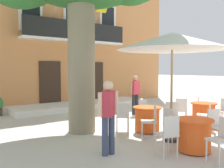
{
  "coord_description": "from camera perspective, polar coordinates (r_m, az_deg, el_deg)",
  "views": [
    {
      "loc": [
        -6.99,
        -6.66,
        1.89
      ],
      "look_at": [
        -1.0,
        1.42,
        1.3
      ],
      "focal_mm": 39.6,
      "sensor_mm": 36.0,
      "label": 1
    }
  ],
  "objects": [
    {
      "name": "cafe_chair_front_3",
      "position": [
        7.74,
        13.72,
        -6.87
      ],
      "size": [
        0.57,
        0.57,
        0.91
      ],
      "color": "silver",
      "rests_on": "ground"
    },
    {
      "name": "cafe_chair_middle_1",
      "position": [
        5.58,
        24.14,
        -11.08
      ],
      "size": [
        0.49,
        0.49,
        0.91
      ],
      "color": "silver",
      "rests_on": "ground"
    },
    {
      "name": "cafe_chair_near_tree_3",
      "position": [
        8.29,
        20.93,
        -6.32
      ],
      "size": [
        0.55,
        0.55,
        0.91
      ],
      "color": "silver",
      "rests_on": "ground"
    },
    {
      "name": "cafe_chair_middle_0",
      "position": [
        5.57,
        12.88,
        -10.9
      ],
      "size": [
        0.49,
        0.49,
        0.91
      ],
      "color": "silver",
      "rests_on": "ground"
    },
    {
      "name": "ground_plane",
      "position": [
        9.84,
        9.75,
        -7.77
      ],
      "size": [
        120.0,
        120.0,
        0.0
      ],
      "primitive_type": "plane",
      "color": "beige"
    },
    {
      "name": "pedestrian_near_entrance",
      "position": [
        10.41,
        5.4,
        -1.97
      ],
      "size": [
        0.53,
        0.24,
        1.64
      ],
      "color": "#232328",
      "rests_on": "ground"
    },
    {
      "name": "cafe_table_near_tree",
      "position": [
        9.05,
        20.38,
        -6.39
      ],
      "size": [
        0.86,
        0.86,
        0.76
      ],
      "color": "#EA561E",
      "rests_on": "ground"
    },
    {
      "name": "cafe_chair_near_tree_1",
      "position": [
        9.77,
        19.89,
        -4.85
      ],
      "size": [
        0.56,
        0.56,
        0.91
      ],
      "color": "silver",
      "rests_on": "ground"
    },
    {
      "name": "cafe_chair_middle_2",
      "position": [
        6.62,
        23.01,
        -8.79
      ],
      "size": [
        0.48,
        0.48,
        0.91
      ],
      "color": "silver",
      "rests_on": "ground"
    },
    {
      "name": "cafe_table_front",
      "position": [
        7.65,
        8.12,
        -7.97
      ],
      "size": [
        0.86,
        0.86,
        0.76
      ],
      "color": "#EA561E",
      "rests_on": "ground"
    },
    {
      "name": "pedestrian_mid_plaza",
      "position": [
        5.47,
        -0.87,
        -6.73
      ],
      "size": [
        0.53,
        0.38,
        1.65
      ],
      "color": "#384260",
      "rests_on": "ground"
    },
    {
      "name": "cafe_umbrella",
      "position": [
        6.68,
        13.74,
        9.45
      ],
      "size": [
        2.9,
        2.9,
        2.85
      ],
      "color": "#997A56",
      "rests_on": "ground"
    },
    {
      "name": "cafe_chair_near_tree_2",
      "position": [
        8.88,
        15.65,
        -5.59
      ],
      "size": [
        0.56,
        0.56,
        0.91
      ],
      "color": "silver",
      "rests_on": "ground"
    },
    {
      "name": "cafe_chair_front_0",
      "position": [
        8.36,
        7.59,
        -6.04
      ],
      "size": [
        0.57,
        0.57,
        0.91
      ],
      "color": "silver",
      "rests_on": "ground"
    },
    {
      "name": "entrance_step_platform",
      "position": [
        12.44,
        -6.77,
        -4.82
      ],
      "size": [
        7.05,
        1.94,
        0.25
      ],
      "primitive_type": "cube",
      "color": "silver",
      "rests_on": "ground"
    },
    {
      "name": "cafe_chair_middle_3",
      "position": [
        6.57,
        13.54,
        -8.69
      ],
      "size": [
        0.48,
        0.48,
        0.91
      ],
      "color": "silver",
      "rests_on": "ground"
    },
    {
      "name": "building_facade",
      "position": [
        15.06,
        -12.56,
        10.37
      ],
      "size": [
        13.0,
        5.09,
        7.5
      ],
      "color": "#CC844C",
      "rests_on": "ground"
    },
    {
      "name": "cafe_chair_front_1",
      "position": [
        7.49,
        2.46,
        -7.12
      ],
      "size": [
        0.56,
        0.56,
        0.91
      ],
      "color": "silver",
      "rests_on": "ground"
    },
    {
      "name": "cafe_table_middle",
      "position": [
        6.09,
        18.46,
        -11.06
      ],
      "size": [
        0.86,
        0.86,
        0.76
      ],
      "color": "#EA561E",
      "rests_on": "ground"
    },
    {
      "name": "cafe_chair_front_2",
      "position": [
        6.89,
        9.04,
        -8.08
      ],
      "size": [
        0.56,
        0.56,
        0.91
      ],
      "color": "silver",
      "rests_on": "ground"
    }
  ]
}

